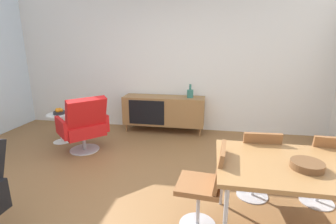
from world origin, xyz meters
name	(u,v)px	position (x,y,z in m)	size (l,w,h in m)	color
ground_plane	(127,196)	(0.00, 0.00, 0.00)	(8.32, 8.32, 0.00)	olive
wall_back	(167,61)	(0.00, 2.60, 1.40)	(6.80, 0.12, 2.80)	white
sideboard	(164,110)	(-0.01, 2.30, 0.44)	(1.60, 0.45, 0.72)	olive
vase_cobalt	(190,93)	(0.51, 2.30, 0.81)	(0.12, 0.12, 0.26)	#337266
dining_table	(312,170)	(1.80, -0.34, 0.70)	(1.60, 0.90, 0.74)	olive
wooden_bowl_on_table	(307,165)	(1.72, -0.42, 0.77)	(0.26, 0.26, 0.06)	brown
dining_chair_back_left	(257,161)	(1.45, 0.22, 0.47)	(0.42, 0.45, 0.86)	brown
dining_chair_back_right	(325,167)	(2.14, 0.22, 0.47)	(0.43, 0.45, 0.86)	brown
dining_chair_near_window	(205,184)	(0.91, -0.35, 0.47)	(0.45, 0.43, 0.86)	brown
lounge_chair_red	(84,125)	(-1.09, 1.10, 0.47)	(0.91, 0.91, 0.95)	red
side_table_round	(61,125)	(-1.73, 1.42, 0.32)	(0.44, 0.44, 0.52)	white
fruit_bowl	(59,112)	(-1.73, 1.43, 0.56)	(0.20, 0.20, 0.11)	#262628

